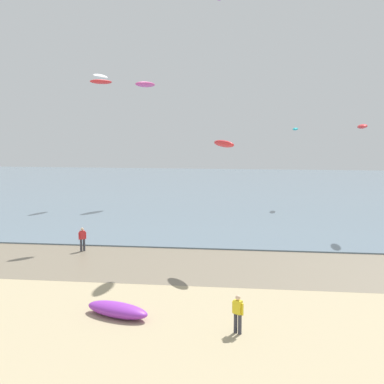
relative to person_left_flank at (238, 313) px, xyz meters
name	(u,v)px	position (x,y,z in m)	size (l,w,h in m)	color
wet_sand_strip	(222,266)	(-1.36, 10.62, -0.91)	(120.00, 8.68, 0.01)	#7A6D59
sea	(241,190)	(-1.36, 49.96, -0.87)	(160.00, 70.00, 0.10)	slate
person_left_flank	(238,313)	(0.00, 0.00, 0.00)	(0.50, 0.38, 1.71)	#383842
person_far_down_beach	(82,239)	(-11.55, 13.37, 0.00)	(0.47, 0.40, 1.71)	#383842
grounded_kite	(117,310)	(-5.67, 1.28, -0.59)	(3.29, 1.18, 0.66)	purple
kite_aloft_0	(101,82)	(-11.34, 18.00, 11.39)	(1.90, 0.61, 0.30)	red
kite_aloft_1	(224,144)	(-1.36, 11.28, 6.86)	(2.38, 0.76, 0.38)	red
kite_aloft_2	(145,84)	(-11.93, 36.78, 12.68)	(3.20, 1.03, 0.51)	#E54C99
kite_aloft_4	(295,129)	(4.93, 36.57, 7.67)	(1.86, 0.59, 0.30)	#19B2B7
kite_aloft_5	(100,76)	(-16.93, 36.08, 13.55)	(2.71, 0.87, 0.43)	white
kite_aloft_7	(362,126)	(9.13, 21.70, 7.95)	(2.27, 0.73, 0.36)	red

